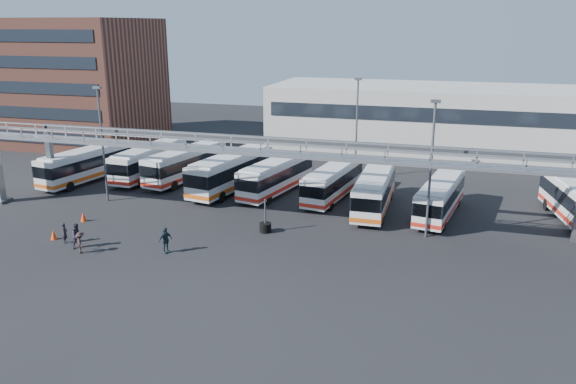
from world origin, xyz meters
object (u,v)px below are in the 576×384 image
(bus_1, at_px, (149,161))
(light_pole_left, at_px, (102,138))
(bus_7, at_px, (440,197))
(tire_stack, at_px, (265,227))
(bus_3, at_px, (231,171))
(bus_4, at_px, (276,175))
(pedestrian_a, at_px, (65,233))
(light_pole_mid, at_px, (431,162))
(bus_2, at_px, (186,163))
(light_pole_back, at_px, (357,123))
(cone_right, at_px, (83,217))
(bus_5, at_px, (333,181))
(pedestrian_b, at_px, (78,236))
(pedestrian_c, at_px, (80,243))
(cone_left, at_px, (54,235))
(pedestrian_d, at_px, (165,240))
(bus_0, at_px, (86,164))
(bus_6, at_px, (374,190))

(bus_1, bearing_deg, light_pole_left, -84.06)
(bus_7, distance_m, tire_stack, 14.74)
(bus_3, xyz_separation_m, bus_7, (19.25, -2.17, -0.27))
(light_pole_left, distance_m, bus_1, 9.07)
(bus_4, xyz_separation_m, pedestrian_a, (-10.91, -16.23, -0.99))
(light_pole_mid, relative_size, bus_2, 0.92)
(light_pole_left, xyz_separation_m, tire_stack, (16.16, -3.50, -5.29))
(light_pole_back, height_order, bus_7, light_pole_back)
(bus_4, height_order, cone_right, bus_4)
(bus_3, xyz_separation_m, pedestrian_a, (-6.56, -15.96, -1.18))
(bus_7, bearing_deg, bus_1, -178.83)
(bus_5, relative_size, pedestrian_b, 5.59)
(light_pole_back, relative_size, pedestrian_c, 6.72)
(bus_4, distance_m, cone_left, 20.08)
(light_pole_back, relative_size, bus_1, 0.94)
(cone_right, bearing_deg, bus_3, 54.69)
(light_pole_left, distance_m, tire_stack, 17.36)
(bus_5, distance_m, cone_left, 23.65)
(bus_3, bearing_deg, pedestrian_d, -74.77)
(light_pole_mid, height_order, bus_2, light_pole_mid)
(light_pole_back, bearing_deg, pedestrian_a, -125.73)
(cone_right, bearing_deg, pedestrian_c, -55.50)
(bus_3, height_order, pedestrian_a, bus_3)
(light_pole_left, relative_size, cone_right, 13.44)
(bus_0, height_order, bus_6, bus_0)
(bus_4, bearing_deg, bus_1, -174.91)
(bus_0, relative_size, bus_2, 1.00)
(pedestrian_a, bearing_deg, bus_1, -9.79)
(light_pole_back, height_order, pedestrian_a, light_pole_back)
(light_pole_left, height_order, cone_left, light_pole_left)
(light_pole_left, bearing_deg, tire_stack, -12.22)
(pedestrian_d, bearing_deg, pedestrian_a, 120.50)
(light_pole_mid, xyz_separation_m, pedestrian_c, (-22.80, -10.03, -4.97))
(light_pole_mid, height_order, pedestrian_a, light_pole_mid)
(pedestrian_b, bearing_deg, bus_7, -27.50)
(bus_4, bearing_deg, bus_0, -164.06)
(bus_1, relative_size, bus_2, 0.98)
(bus_4, relative_size, bus_5, 1.05)
(light_pole_back, bearing_deg, bus_7, -48.61)
(bus_0, distance_m, bus_6, 29.05)
(light_pole_back, height_order, bus_0, light_pole_back)
(bus_2, xyz_separation_m, pedestrian_a, (-0.86, -17.90, -1.06))
(bus_6, relative_size, cone_left, 14.37)
(bus_3, height_order, bus_7, bus_3)
(pedestrian_a, bearing_deg, bus_5, -65.96)
(pedestrian_b, xyz_separation_m, pedestrian_c, (0.74, -0.75, -0.15))
(light_pole_mid, xyz_separation_m, bus_0, (-33.67, 6.08, -3.90))
(bus_1, xyz_separation_m, cone_left, (2.06, -17.56, -1.44))
(bus_1, height_order, bus_5, bus_1)
(bus_0, height_order, pedestrian_b, bus_0)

